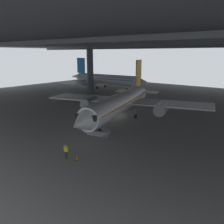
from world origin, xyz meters
The scene contains 9 objects.
ground_plane centered at (0.00, 0.00, 0.00)m, with size 110.00×110.00×0.00m, color gray.
hangar_structure centered at (-0.09, 13.75, 14.49)m, with size 121.00×99.00×15.13m.
airplane_main centered at (3.52, -1.41, 3.26)m, with size 31.86×32.26×10.45m.
boarding_stairs centered at (5.63, -10.33, 0.71)m, with size 4.22×2.47×4.45m.
crew_worker_near_nose centered at (8.63, -18.97, 0.96)m, with size 0.52×0.34×1.67m.
crew_worker_by_stairs centered at (3.53, -6.84, 0.95)m, with size 0.52×0.33×1.66m.
airplane_distant centered at (-24.76, 28.36, 3.23)m, with size 32.13×30.96×10.26m.
traffic_cone_orange centered at (9.91, -18.53, 0.29)m, with size 0.36×0.36×0.60m.
baggage_tug centered at (-5.48, 4.51, 0.53)m, with size 1.85×2.46×0.90m.
Camera 1 is at (29.04, -36.44, 11.75)m, focal length 39.57 mm.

